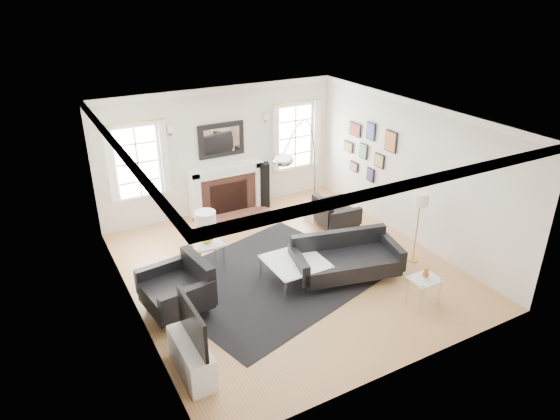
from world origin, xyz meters
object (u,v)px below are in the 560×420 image
fireplace (227,190)px  coffee_table (295,262)px  gourd_lamp (206,225)px  armchair_right (334,214)px  sofa (345,259)px  armchair_left (180,289)px  arc_floor_lamp (301,176)px

fireplace → coffee_table: (-0.13, -3.26, -0.14)m
fireplace → coffee_table: bearing=-92.2°
coffee_table → gourd_lamp: (-1.17, 1.11, 0.51)m
armchair_right → coffee_table: armchair_right is taller
sofa → armchair_right: size_ratio=2.20×
fireplace → gourd_lamp: gourd_lamp is taller
armchair_left → coffee_table: 2.01m
sofa → arc_floor_lamp: 1.87m
coffee_table → armchair_left: bearing=174.6°
armchair_left → armchair_right: bearing=18.1°
armchair_left → sofa: bearing=-8.1°
sofa → arc_floor_lamp: size_ratio=0.79×
fireplace → armchair_right: (1.65, -1.83, -0.22)m
coffee_table → gourd_lamp: bearing=136.5°
coffee_table → arc_floor_lamp: arc_floor_lamp is taller
armchair_left → armchair_right: size_ratio=1.25×
coffee_table → armchair_right: bearing=38.8°
coffee_table → sofa: bearing=-14.1°
sofa → armchair_left: 2.91m
coffee_table → gourd_lamp: 1.70m
armchair_right → fireplace: bearing=132.1°
armchair_left → arc_floor_lamp: bearing=21.5°
armchair_right → coffee_table: (-1.78, -1.43, 0.08)m
armchair_right → coffee_table: 2.28m
gourd_lamp → coffee_table: bearing=-43.5°
sofa → armchair_right: 1.88m
fireplace → sofa: fireplace is taller
fireplace → armchair_right: 2.48m
arc_floor_lamp → fireplace: bearing=111.3°
armchair_right → sofa: bearing=-118.6°
sofa → coffee_table: 0.91m
sofa → arc_floor_lamp: arc_floor_lamp is taller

